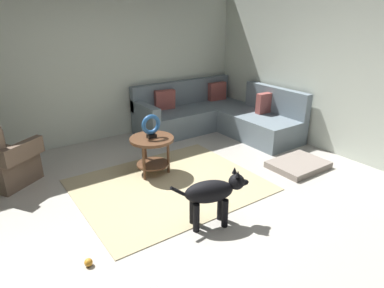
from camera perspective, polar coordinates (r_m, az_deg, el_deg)
ground_plane at (r=3.87m, az=-0.40°, el=-12.46°), size 6.00×6.00×0.10m
wall_back at (r=5.92m, az=-17.23°, el=13.28°), size 6.00×0.12×2.70m
wall_right at (r=5.49m, az=26.35°, el=11.43°), size 0.12×6.00×2.70m
area_rug at (r=4.41m, az=-3.97°, el=-7.02°), size 2.30×1.90×0.01m
sectional_couch at (r=6.28m, az=4.19°, el=4.72°), size 2.20×2.25×0.88m
armchair at (r=4.94m, az=-29.82°, el=-2.68°), size 0.95×1.00×0.88m
side_table at (r=4.57m, az=-6.86°, el=-0.36°), size 0.60×0.60×0.54m
torus_sculpture at (r=4.47m, az=-7.03°, el=3.14°), size 0.28×0.08×0.33m
dog_bed_mat at (r=5.11m, az=17.74°, el=-3.41°), size 0.80×0.60×0.09m
dog at (r=3.48m, az=3.63°, el=-8.43°), size 0.82×0.38×0.63m
dog_toy_ball at (r=3.29m, az=-17.33°, el=-18.81°), size 0.07×0.07×0.07m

